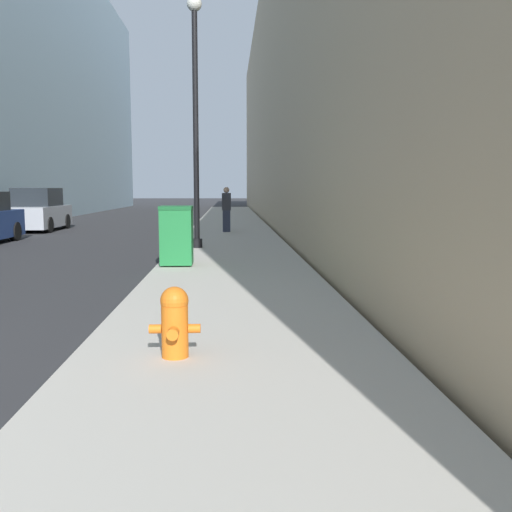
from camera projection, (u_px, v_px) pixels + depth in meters
name	position (u px, v px, depth m)	size (l,w,h in m)	color
sidewalk_right	(231.00, 233.00, 21.88)	(3.33, 60.00, 0.12)	#B7B2A8
building_right_stone	(380.00, 95.00, 29.40)	(12.00, 60.00, 13.17)	tan
fire_hydrant	(175.00, 320.00, 5.61)	(0.50, 0.39, 0.71)	orange
trash_bin	(177.00, 235.00, 12.30)	(0.70, 0.70, 1.29)	#1E7538
lamppost	(195.00, 106.00, 15.62)	(0.41, 0.41, 6.80)	black
parked_sedan_far	(38.00, 212.00, 24.13)	(1.84, 4.10, 1.80)	#A3A8B2
pedestrian_on_sidewalk	(226.00, 209.00, 21.83)	(0.35, 0.22, 1.71)	#2D3347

